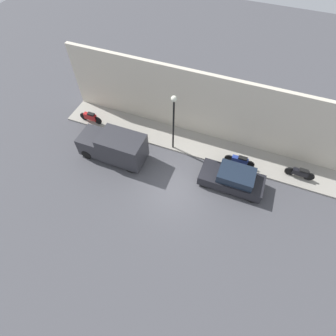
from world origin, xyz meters
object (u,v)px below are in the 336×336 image
delivery_van (113,146)px  motorcycle_blue (240,160)px  motorcycle_black (300,173)px  streetlamp (174,114)px  motorcycle_red (91,117)px  parked_car (233,179)px

delivery_van → motorcycle_blue: delivery_van is taller
delivery_van → motorcycle_blue: (2.28, -8.15, -0.49)m
motorcycle_black → streetlamp: 8.96m
motorcycle_black → motorcycle_blue: size_ratio=0.91×
motorcycle_red → motorcycle_black: bearing=-88.5°
parked_car → delivery_van: delivery_van is taller
motorcycle_black → motorcycle_blue: bearing=96.3°
motorcycle_black → motorcycle_blue: motorcycle_blue is taller
parked_car → motorcycle_black: 4.49m
parked_car → motorcycle_red: parked_car is taller
delivery_van → streetlamp: bearing=-58.3°
parked_car → streetlamp: 5.46m
parked_car → motorcycle_blue: parked_car is taller
parked_car → motorcycle_black: (2.12, -3.96, -0.14)m
motorcycle_red → streetlamp: 7.26m
motorcycle_red → motorcycle_blue: (-0.03, -11.44, -0.01)m
delivery_van → streetlamp: streetlamp is taller
delivery_van → streetlamp: (2.14, -3.46, 2.18)m
delivery_van → streetlamp: size_ratio=1.01×
parked_car → streetlamp: size_ratio=0.89×
motorcycle_black → motorcycle_red: 15.28m
motorcycle_red → motorcycle_blue: 11.44m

